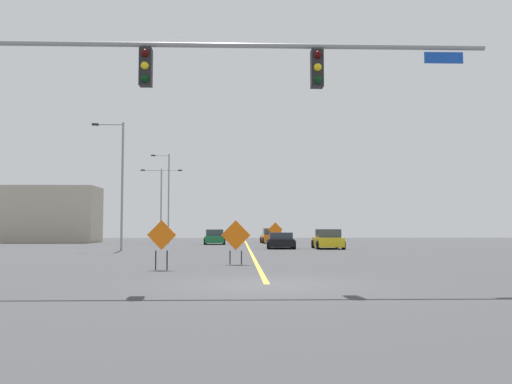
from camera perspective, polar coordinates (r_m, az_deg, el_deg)
ground at (r=15.08m, az=1.14°, el=-9.54°), size 151.27×151.27×0.00m
road_centre_stripe at (r=57.03m, az=-1.03°, el=-5.33°), size 0.16×84.04×0.01m
traffic_signal_assembly at (r=15.65m, az=-10.83°, el=10.51°), size 14.34×0.44×6.91m
street_lamp_near_left at (r=59.75m, az=-9.17°, el=-0.22°), size 1.99×0.24×9.54m
street_lamp_far_left at (r=61.93m, az=-9.81°, el=-0.61°), size 4.59×0.24×8.16m
street_lamp_far_right at (r=39.36m, az=-13.93°, el=1.28°), size 2.24×0.24×8.93m
construction_sign_right_lane at (r=49.67m, az=2.02°, el=-4.03°), size 1.31×0.20×2.08m
construction_sign_right_shoulder at (r=23.33m, az=-2.11°, el=-4.68°), size 1.25×0.28×1.86m
construction_sign_left_shoulder at (r=20.57m, az=-9.76°, el=-4.74°), size 1.09×0.18×1.82m
car_yellow_approaching at (r=41.67m, az=7.46°, el=-4.95°), size 2.10×3.99×1.46m
car_black_passing at (r=42.14m, az=2.58°, el=-5.06°), size 2.29×4.57×1.22m
car_green_mid at (r=53.18m, az=-4.31°, el=-4.70°), size 2.14×3.92×1.43m
car_orange_near at (r=57.23m, az=1.62°, el=-4.63°), size 2.31×3.97×1.53m
roadside_building_west at (r=64.92m, az=-21.14°, el=-2.19°), size 11.71×5.21×6.13m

